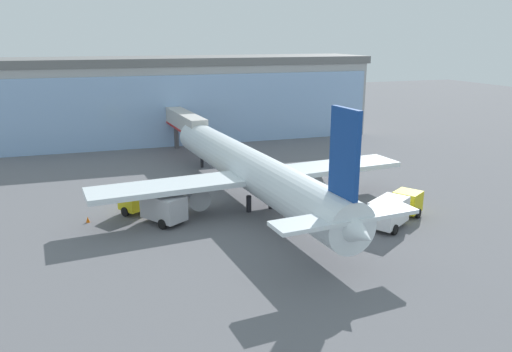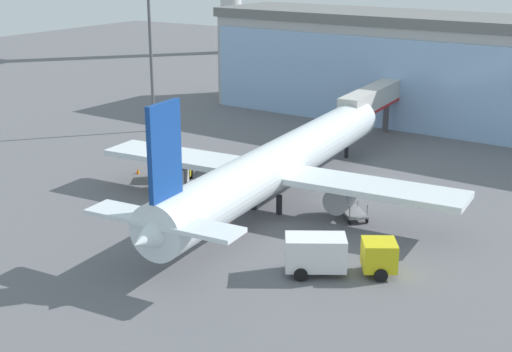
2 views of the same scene
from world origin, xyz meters
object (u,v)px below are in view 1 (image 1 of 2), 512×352
at_px(airplane, 251,170).
at_px(catering_truck, 154,205).
at_px(jet_bridge, 185,122).
at_px(fuel_truck, 395,208).
at_px(baggage_cart, 312,191).
at_px(safety_cone_nose, 275,225).
at_px(safety_cone_wingtip, 88,219).

xyz_separation_m(airplane, catering_truck, (-9.91, -1.38, -2.05)).
xyz_separation_m(jet_bridge, fuel_truck, (12.03, -32.68, -3.25)).
relative_size(jet_bridge, airplane, 0.36).
bearing_deg(catering_truck, airplane, -114.01).
height_order(airplane, baggage_cart, airplane).
bearing_deg(baggage_cart, airplane, -131.98).
bearing_deg(safety_cone_nose, baggage_cart, 45.50).
xyz_separation_m(jet_bridge, baggage_cart, (8.69, -22.73, -4.22)).
bearing_deg(safety_cone_wingtip, safety_cone_nose, -23.97).
bearing_deg(safety_cone_nose, safety_cone_wingtip, 156.03).
xyz_separation_m(baggage_cart, safety_cone_wingtip, (-22.63, -0.25, -0.23)).
xyz_separation_m(jet_bridge, safety_cone_nose, (1.64, -29.91, -4.44)).
bearing_deg(fuel_truck, safety_cone_nose, 133.57).
height_order(airplane, catering_truck, airplane).
bearing_deg(fuel_truck, baggage_cart, 77.05).
relative_size(jet_bridge, catering_truck, 1.95).
xyz_separation_m(airplane, fuel_truck, (10.26, -9.73, -2.05)).
bearing_deg(airplane, safety_cone_wingtip, 85.78).
bearing_deg(airplane, baggage_cart, -92.61).
bearing_deg(safety_cone_nose, airplane, 88.92).
bearing_deg(baggage_cart, safety_cone_nose, -88.24).
xyz_separation_m(catering_truck, fuel_truck, (20.17, -8.35, 0.00)).
relative_size(fuel_truck, baggage_cart, 2.36).
distance_m(airplane, safety_cone_wingtip, 16.04).
bearing_deg(safety_cone_wingtip, jet_bridge, 58.77).
relative_size(airplane, baggage_cart, 12.80).
relative_size(airplane, safety_cone_nose, 72.84).
xyz_separation_m(airplane, baggage_cart, (6.92, 0.21, -3.01)).
relative_size(jet_bridge, fuel_truck, 1.95).
relative_size(catering_truck, safety_cone_wingtip, 13.38).
relative_size(catering_truck, fuel_truck, 1.00).
bearing_deg(jet_bridge, catering_truck, 158.00).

